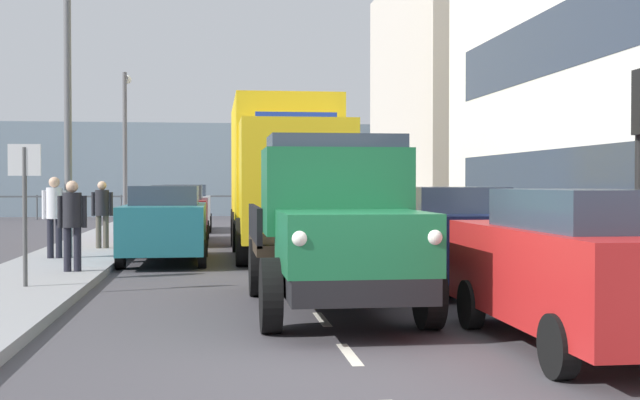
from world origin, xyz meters
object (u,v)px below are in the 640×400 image
object	(u,v)px
car_teal_oppositeside_0	(165,223)
lamp_post_far	(125,134)
pedestrian_strolling	(72,218)
pedestrian_couple_b	(102,209)
car_maroon_oppositeside_1	(178,213)
car_white_kerbside_2	(374,219)
lamp_post_promenade	(69,73)
truck_vintage_green	(335,228)
car_red_kerbside_near	(580,266)
car_navy_kerbside_1	(442,234)
street_sign	(25,189)
lorry_cargo_yellow	(285,171)
pedestrian_near_railing	(54,210)
car_silver_oppositeside_2	(185,207)

from	to	relation	value
car_teal_oppositeside_0	lamp_post_far	size ratio (longest dim) A/B	0.75
pedestrian_strolling	pedestrian_couple_b	xyz separation A→B (m)	(0.20, -5.47, 0.00)
car_maroon_oppositeside_1	pedestrian_strolling	distance (m)	9.33
car_teal_oppositeside_0	car_maroon_oppositeside_1	size ratio (longest dim) A/B	0.93
car_teal_oppositeside_0	car_maroon_oppositeside_1	xyz separation A→B (m)	(0.00, -6.13, 0.00)
car_white_kerbside_2	lamp_post_promenade	bearing A→B (deg)	10.56
pedestrian_couple_b	lamp_post_promenade	world-z (taller)	lamp_post_promenade
truck_vintage_green	car_red_kerbside_near	xyz separation A→B (m)	(-2.27, 2.66, -0.28)
car_navy_kerbside_1	car_teal_oppositeside_0	bearing A→B (deg)	-44.37
street_sign	lamp_post_promenade	bearing A→B (deg)	-87.76
pedestrian_couple_b	car_red_kerbside_near	bearing A→B (deg)	117.88
car_navy_kerbside_1	lamp_post_far	size ratio (longest dim) A/B	0.81
car_teal_oppositeside_0	pedestrian_couple_b	xyz separation A→B (m)	(1.70, -2.39, 0.24)
truck_vintage_green	car_navy_kerbside_1	xyz separation A→B (m)	(-2.27, -2.73, -0.28)
truck_vintage_green	car_red_kerbside_near	world-z (taller)	truck_vintage_green
truck_vintage_green	lorry_cargo_yellow	bearing A→B (deg)	-90.61
pedestrian_strolling	street_sign	xyz separation A→B (m)	(0.36, 2.16, 0.55)
lamp_post_promenade	pedestrian_near_railing	bearing A→B (deg)	34.80
lamp_post_far	pedestrian_strolling	bearing A→B (deg)	92.37
pedestrian_near_railing	lamp_post_far	size ratio (longest dim) A/B	0.31
car_white_kerbside_2	pedestrian_strolling	bearing A→B (deg)	33.64
car_maroon_oppositeside_1	car_silver_oppositeside_2	size ratio (longest dim) A/B	1.09
car_maroon_oppositeside_1	pedestrian_near_railing	size ratio (longest dim) A/B	2.56
car_white_kerbside_2	pedestrian_near_railing	world-z (taller)	pedestrian_near_railing
car_white_kerbside_2	car_maroon_oppositeside_1	bearing A→B (deg)	-44.25
car_red_kerbside_near	car_teal_oppositeside_0	world-z (taller)	same
car_maroon_oppositeside_1	street_sign	world-z (taller)	street_sign
lorry_cargo_yellow	street_sign	bearing A→B (deg)	56.12
car_red_kerbside_near	car_navy_kerbside_1	distance (m)	5.39
car_maroon_oppositeside_1	pedestrian_near_railing	world-z (taller)	pedestrian_near_railing
pedestrian_couple_b	car_navy_kerbside_1	bearing A→B (deg)	132.62
car_white_kerbside_2	truck_vintage_green	bearing A→B (deg)	75.68
car_red_kerbside_near	pedestrian_strolling	world-z (taller)	pedestrian_strolling
lorry_cargo_yellow	car_maroon_oppositeside_1	size ratio (longest dim) A/B	1.81
lamp_post_promenade	car_white_kerbside_2	bearing A→B (deg)	-169.44
car_navy_kerbside_1	street_sign	bearing A→B (deg)	2.80
car_white_kerbside_2	car_navy_kerbside_1	bearing A→B (deg)	90.00
car_white_kerbside_2	car_teal_oppositeside_0	size ratio (longest dim) A/B	1.06
truck_vintage_green	car_navy_kerbside_1	bearing A→B (deg)	-129.74
truck_vintage_green	car_silver_oppositeside_2	distance (m)	19.98
pedestrian_couple_b	street_sign	distance (m)	7.65
car_red_kerbside_near	car_silver_oppositeside_2	bearing A→B (deg)	-77.44
car_silver_oppositeside_2	lamp_post_promenade	size ratio (longest dim) A/B	0.61
car_maroon_oppositeside_1	street_sign	distance (m)	11.55
car_red_kerbside_near	pedestrian_strolling	distance (m)	9.72
pedestrian_couple_b	car_white_kerbside_2	bearing A→B (deg)	170.40
car_white_kerbside_2	car_maroon_oppositeside_1	size ratio (longest dim) A/B	0.98
lamp_post_promenade	lamp_post_far	bearing A→B (deg)	-89.78
car_red_kerbside_near	pedestrian_couple_b	world-z (taller)	pedestrian_couple_b
car_silver_oppositeside_2	lamp_post_promenade	distance (m)	12.83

